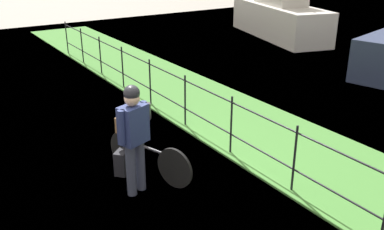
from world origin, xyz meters
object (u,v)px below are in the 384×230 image
object	(u,v)px
terrier_dog	(129,114)
wooden_crate	(129,126)
cyclist_person	(134,131)
backpack_on_paving	(122,162)
bicycle_main	(148,157)
mooring_bollard	(146,111)
moored_boat_near	(279,13)

from	to	relation	value
terrier_dog	wooden_crate	bearing A→B (deg)	-160.00
cyclist_person	wooden_crate	bearing A→B (deg)	160.95
cyclist_person	backpack_on_paving	xyz separation A→B (m)	(-0.62, 0.05, -0.80)
bicycle_main	terrier_dog	world-z (taller)	terrier_dog
wooden_crate	backpack_on_paving	xyz separation A→B (m)	(0.05, -0.18, -0.57)
bicycle_main	mooring_bollard	size ratio (longest dim) A/B	4.53
wooden_crate	cyclist_person	bearing A→B (deg)	-19.05
moored_boat_near	bicycle_main	bearing A→B (deg)	-53.55
backpack_on_paving	mooring_bollard	world-z (taller)	backpack_on_paving
wooden_crate	moored_boat_near	size ratio (longest dim) A/B	0.07
bicycle_main	mooring_bollard	distance (m)	2.44
bicycle_main	moored_boat_near	distance (m)	11.92
bicycle_main	wooden_crate	distance (m)	0.58
moored_boat_near	wooden_crate	bearing A→B (deg)	-55.34
wooden_crate	cyclist_person	distance (m)	0.75
wooden_crate	terrier_dog	bearing A→B (deg)	20.00
backpack_on_paving	moored_boat_near	distance (m)	12.00
mooring_bollard	moored_boat_near	world-z (taller)	moored_boat_near
bicycle_main	moored_boat_near	size ratio (longest dim) A/B	0.29
moored_boat_near	terrier_dog	bearing A→B (deg)	-55.22
cyclist_person	mooring_bollard	bearing A→B (deg)	149.69
bicycle_main	wooden_crate	xyz separation A→B (m)	(-0.36, -0.13, 0.43)
wooden_crate	terrier_dog	xyz separation A→B (m)	(0.02, 0.01, 0.21)
terrier_dog	mooring_bollard	bearing A→B (deg)	146.56
bicycle_main	terrier_dog	xyz separation A→B (m)	(-0.34, -0.12, 0.64)
terrier_dog	mooring_bollard	world-z (taller)	terrier_dog
cyclist_person	bicycle_main	bearing A→B (deg)	130.66
mooring_bollard	moored_boat_near	size ratio (longest dim) A/B	0.06
wooden_crate	backpack_on_paving	size ratio (longest dim) A/B	0.98
bicycle_main	backpack_on_paving	xyz separation A→B (m)	(-0.31, -0.31, -0.14)
mooring_bollard	wooden_crate	bearing A→B (deg)	-33.96
terrier_dog	cyclist_person	bearing A→B (deg)	-20.34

